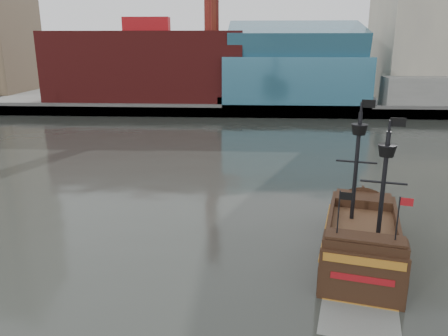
{
  "coord_description": "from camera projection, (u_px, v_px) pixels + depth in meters",
  "views": [
    {
      "loc": [
        0.65,
        -26.09,
        15.03
      ],
      "look_at": [
        -1.59,
        11.66,
        4.0
      ],
      "focal_mm": 35.0,
      "sensor_mm": 36.0,
      "label": 1
    }
  ],
  "objects": [
    {
      "name": "seawall",
      "position": [
        247.0,
        111.0,
        88.77
      ],
      "size": [
        220.0,
        1.0,
        2.6
      ],
      "primitive_type": "cube",
      "color": "#4C4C49",
      "rests_on": "ground"
    },
    {
      "name": "pirate_ship",
      "position": [
        361.0,
        244.0,
        31.13
      ],
      "size": [
        8.37,
        16.65,
        11.96
      ],
      "rotation": [
        0.0,
        0.0,
        -0.24
      ],
      "color": "black",
      "rests_on": "ground"
    },
    {
      "name": "ground",
      "position": [
        237.0,
        274.0,
        29.25
      ],
      "size": [
        400.0,
        400.0,
        0.0
      ],
      "primitive_type": "plane",
      "color": "#242622",
      "rests_on": "ground"
    },
    {
      "name": "promenade_far",
      "position": [
        248.0,
        95.0,
        117.13
      ],
      "size": [
        220.0,
        60.0,
        2.0
      ],
      "primitive_type": "cube",
      "color": "slate",
      "rests_on": "ground"
    }
  ]
}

